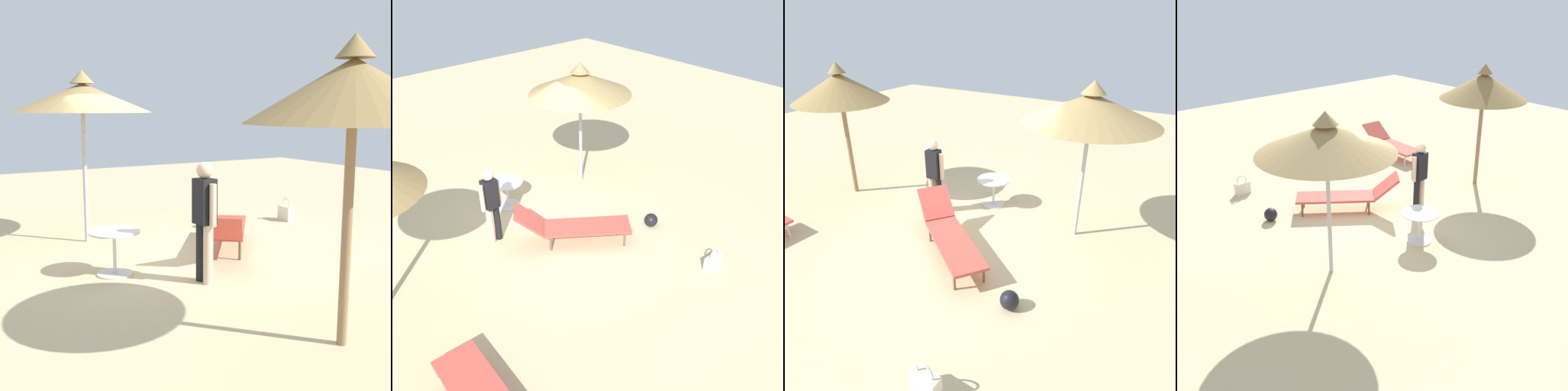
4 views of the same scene
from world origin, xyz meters
TOP-DOWN VIEW (x-y plane):
  - ground at (0.00, 0.00)m, footprint 24.00×24.00m
  - parasol_umbrella_near_left at (-0.02, 3.48)m, footprint 2.03×2.03m
  - parasol_umbrella_center at (0.82, -1.65)m, footprint 2.29×2.29m
  - lounge_chair_back at (-0.88, 0.12)m, footprint 1.82×2.15m
  - person_standing_edge at (0.18, 1.22)m, footprint 0.24×0.46m
  - handbag at (-3.27, -1.25)m, footprint 0.17×0.36m
  - side_table_round at (1.08, 0.31)m, footprint 0.72×0.72m
  - beach_ball at (-1.60, -1.45)m, footprint 0.28×0.28m

SIDE VIEW (x-z plane):
  - ground at x=0.00m, z-range -0.10..0.00m
  - beach_ball at x=-1.60m, z-range 0.00..0.28m
  - handbag at x=-3.27m, z-range -0.07..0.40m
  - lounge_chair_back at x=-0.88m, z-range -0.01..0.80m
  - side_table_round at x=1.08m, z-range 0.12..0.74m
  - person_standing_edge at x=0.18m, z-range 0.11..1.71m
  - parasol_umbrella_near_left at x=-0.02m, z-range 0.96..3.91m
  - parasol_umbrella_center at x=0.82m, z-range 1.00..3.90m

